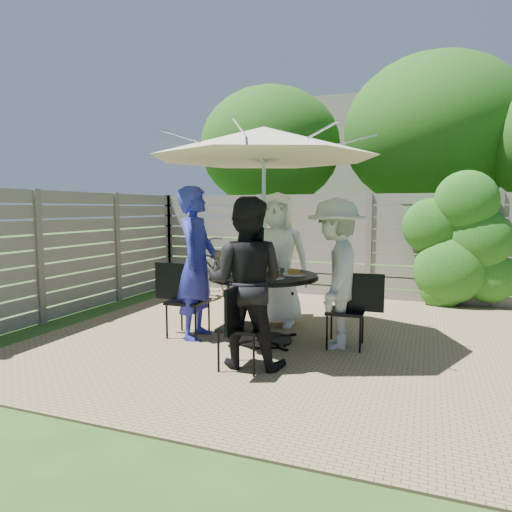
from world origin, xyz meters
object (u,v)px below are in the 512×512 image
at_px(umbrella, 264,143).
at_px(coffee_cup, 276,267).
at_px(bicycle, 212,264).
at_px(patio_table, 264,295).
at_px(glass_left, 240,269).
at_px(plate_right, 294,273).
at_px(glass_right, 287,268).
at_px(plate_extra, 274,276).
at_px(chair_front, 242,345).
at_px(person_right, 336,274).
at_px(chair_back, 278,303).
at_px(plate_front, 257,276).
at_px(glass_back, 260,265).
at_px(plate_back, 270,268).
at_px(person_left, 197,263).
at_px(plate_left, 234,271).
at_px(syrup_jug, 260,267).
at_px(person_front, 246,283).
at_px(chair_left, 187,315).
at_px(person_back, 277,260).
at_px(chair_right, 347,326).

bearing_deg(umbrella, coffee_cup, 73.03).
height_order(umbrella, bicycle, umbrella).
relative_size(patio_table, glass_left, 10.04).
bearing_deg(plate_right, glass_right, 141.22).
bearing_deg(plate_extra, chair_front, -97.81).
distance_m(umbrella, bicycle, 3.80).
distance_m(patio_table, person_right, 0.88).
distance_m(chair_back, plate_extra, 1.40).
bearing_deg(coffee_cup, plate_front, -92.31).
bearing_deg(glass_left, glass_back, 74.48).
height_order(chair_back, plate_front, chair_back).
height_order(plate_back, glass_right, glass_right).
height_order(patio_table, coffee_cup, coffee_cup).
distance_m(chair_back, coffee_cup, 0.96).
relative_size(person_left, glass_back, 13.24).
height_order(plate_left, syrup_jug, syrup_jug).
bearing_deg(person_front, plate_front, -90.00).
bearing_deg(plate_left, glass_right, 17.08).
bearing_deg(chair_left, plate_right, 5.19).
xyz_separation_m(patio_table, person_back, (-0.11, 0.82, 0.33)).
distance_m(person_right, plate_extra, 0.72).
xyz_separation_m(patio_table, person_front, (0.11, -0.82, 0.28)).
bearing_deg(umbrella, chair_back, 97.55).
height_order(umbrella, plate_right, umbrella).
height_order(chair_back, coffee_cup, coffee_cup).
bearing_deg(chair_left, coffee_cup, 16.85).
bearing_deg(glass_left, chair_back, 83.91).
height_order(person_front, plate_front, person_front).
distance_m(plate_right, bicycle, 3.56).
bearing_deg(person_back, plate_back, -90.00).
bearing_deg(chair_back, chair_front, -4.80).
bearing_deg(bicycle, umbrella, -62.83).
xyz_separation_m(plate_back, syrup_jug, (-0.02, -0.32, 0.06)).
bearing_deg(plate_extra, plate_right, 66.51).
bearing_deg(plate_front, glass_back, 107.08).
xyz_separation_m(umbrella, plate_right, (0.36, 0.05, -1.48)).
xyz_separation_m(umbrella, glass_back, (-0.14, 0.24, -1.43)).
xyz_separation_m(patio_table, person_left, (-0.82, -0.11, 0.35)).
bearing_deg(chair_back, glass_right, 12.07).
bearing_deg(chair_back, bicycle, -144.77).
bearing_deg(plate_extra, chair_right, 28.34).
bearing_deg(chair_back, person_front, -4.75).
distance_m(chair_back, chair_right, 1.37).
height_order(umbrella, glass_back, umbrella).
bearing_deg(patio_table, plate_back, 97.48).
relative_size(person_front, plate_extra, 7.10).
xyz_separation_m(person_right, glass_back, (-0.96, 0.14, 0.04)).
xyz_separation_m(chair_front, person_right, (0.70, 1.06, 0.59)).
bearing_deg(plate_back, chair_back, 97.60).
relative_size(person_back, plate_back, 6.94).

